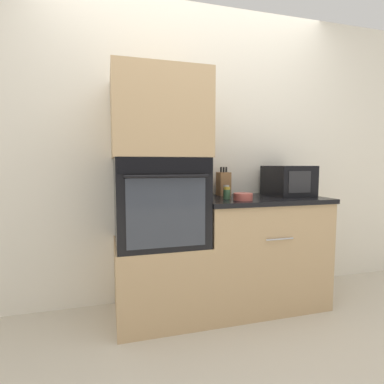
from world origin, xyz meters
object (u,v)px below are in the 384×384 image
microwave (288,181)px  condiment_jar_near (227,193)px  wall_oven (159,200)px  knife_block (224,184)px  bowl (243,197)px  condiment_jar_mid (226,191)px

microwave → condiment_jar_near: microwave is taller
wall_oven → knife_block: wall_oven is taller
wall_oven → knife_block: (0.59, 0.20, 0.10)m
microwave → knife_block: 0.56m
condiment_jar_near → microwave: bearing=10.1°
bowl → condiment_jar_near: condiment_jar_near is taller
condiment_jar_near → bowl: bearing=-53.4°
condiment_jar_near → condiment_jar_mid: (0.03, 0.10, 0.00)m
wall_oven → condiment_jar_near: (0.52, -0.05, 0.05)m
bowl → condiment_jar_mid: (-0.05, 0.21, 0.02)m
knife_block → bowl: (0.01, -0.36, -0.08)m
knife_block → bowl: knife_block is taller
condiment_jar_mid → knife_block: bearing=76.6°
microwave → condiment_jar_near: bearing=-169.9°
knife_block → bowl: 0.37m
condiment_jar_near → condiment_jar_mid: bearing=70.5°
condiment_jar_near → condiment_jar_mid: condiment_jar_mid is taller
microwave → condiment_jar_mid: microwave is taller
bowl → wall_oven: bearing=165.0°
condiment_jar_mid → bowl: bearing=-77.2°
bowl → condiment_jar_near: size_ratio=1.54×
microwave → condiment_jar_near: (-0.61, -0.11, -0.08)m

